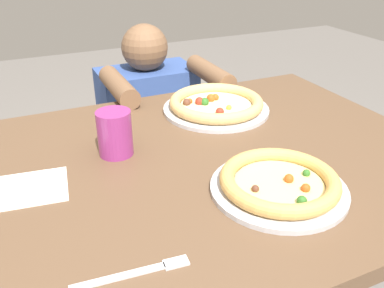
% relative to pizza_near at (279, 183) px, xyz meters
% --- Properties ---
extents(dining_table, '(1.31, 0.94, 0.75)m').
position_rel_pizza_near_xyz_m(dining_table, '(-0.12, 0.20, -0.12)').
color(dining_table, brown).
rests_on(dining_table, ground).
extents(pizza_near, '(0.30, 0.30, 0.05)m').
position_rel_pizza_near_xyz_m(pizza_near, '(0.00, 0.00, 0.00)').
color(pizza_near, '#B7B7BC').
rests_on(pizza_near, dining_table).
extents(pizza_far, '(0.33, 0.33, 0.05)m').
position_rel_pizza_near_xyz_m(pizza_far, '(0.08, 0.46, 0.00)').
color(pizza_far, '#B7B7BC').
rests_on(pizza_far, dining_table).
extents(drink_cup_colored, '(0.09, 0.09, 0.12)m').
position_rel_pizza_near_xyz_m(drink_cup_colored, '(-0.28, 0.32, 0.04)').
color(drink_cup_colored, '#8C2D72').
rests_on(drink_cup_colored, dining_table).
extents(paper_napkin, '(0.18, 0.16, 0.00)m').
position_rel_pizza_near_xyz_m(paper_napkin, '(-0.50, 0.24, -0.02)').
color(paper_napkin, white).
rests_on(paper_napkin, dining_table).
extents(fork, '(0.20, 0.04, 0.00)m').
position_rel_pizza_near_xyz_m(fork, '(-0.36, -0.11, -0.02)').
color(fork, silver).
rests_on(fork, dining_table).
extents(diner_seated, '(0.42, 0.53, 0.94)m').
position_rel_pizza_near_xyz_m(diner_seated, '(0.02, 0.94, -0.35)').
color(diner_seated, '#333847').
rests_on(diner_seated, ground).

